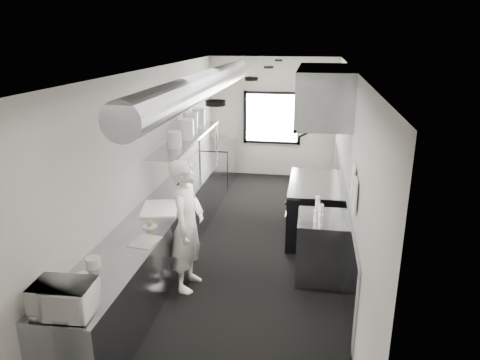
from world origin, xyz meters
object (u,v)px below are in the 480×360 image
at_px(small_plate, 150,226).
at_px(plate_stack_b, 186,129).
at_px(range, 313,209).
at_px(cutting_board, 160,208).
at_px(pass_shelf, 188,138).
at_px(squeeze_bottle_a, 321,220).
at_px(microwave, 64,298).
at_px(plate_stack_d, 199,118).
at_px(squeeze_bottle_b, 316,216).
at_px(deli_tub_b, 93,262).
at_px(plate_stack_c, 190,123).
at_px(bottle_station, 320,247).
at_px(line_cook, 187,226).
at_px(exhaust_hood, 323,94).
at_px(squeeze_bottle_e, 318,203).
at_px(squeeze_bottle_c, 321,211).
at_px(knife_block, 180,173).
at_px(far_work_table, 218,164).
at_px(plate_stack_a, 175,140).
at_px(squeeze_bottle_d, 317,207).
at_px(deli_tub_a, 82,278).
at_px(prep_counter, 167,230).

distance_m(small_plate, plate_stack_b, 2.33).
relative_size(range, cutting_board, 2.44).
xyz_separation_m(pass_shelf, squeeze_bottle_a, (2.32, -2.00, -0.55)).
xyz_separation_m(microwave, plate_stack_d, (-0.05, 5.03, 0.71)).
relative_size(pass_shelf, squeeze_bottle_b, 17.24).
relative_size(deli_tub_b, small_plate, 0.81).
relative_size(plate_stack_c, plate_stack_d, 1.00).
distance_m(bottle_station, line_cook, 1.89).
height_order(exhaust_hood, pass_shelf, exhaust_hood).
xyz_separation_m(range, squeeze_bottle_e, (0.05, -1.11, 0.53)).
height_order(bottle_station, squeeze_bottle_c, squeeze_bottle_c).
bearing_deg(pass_shelf, plate_stack_c, 96.82).
height_order(squeeze_bottle_a, squeeze_bottle_c, squeeze_bottle_c).
xyz_separation_m(pass_shelf, knife_block, (-0.06, -0.42, -0.51)).
distance_m(far_work_table, squeeze_bottle_c, 4.57).
distance_m(bottle_station, squeeze_bottle_b, 0.57).
relative_size(plate_stack_a, squeeze_bottle_d, 1.62).
relative_size(line_cook, deli_tub_a, 13.86).
bearing_deg(squeeze_bottle_c, plate_stack_b, 146.57).
bearing_deg(far_work_table, squeeze_bottle_b, -61.43).
distance_m(range, microwave, 4.59).
distance_m(bottle_station, squeeze_bottle_c, 0.55).
relative_size(pass_shelf, plate_stack_d, 7.98).
xyz_separation_m(prep_counter, plate_stack_c, (-0.07, 1.78, 1.31)).
bearing_deg(squeeze_bottle_a, plate_stack_c, 135.85).
relative_size(prep_counter, squeeze_bottle_c, 30.24).
relative_size(prep_counter, cutting_board, 9.14).
relative_size(far_work_table, small_plate, 6.19).
bearing_deg(exhaust_hood, deli_tub_b, -126.94).
distance_m(deli_tub_a, deli_tub_b, 0.30).
xyz_separation_m(deli_tub_b, squeeze_bottle_e, (2.38, 2.07, 0.04)).
xyz_separation_m(prep_counter, squeeze_bottle_a, (2.28, -0.50, 0.54)).
bearing_deg(plate_stack_d, deli_tub_b, -91.34).
xyz_separation_m(far_work_table, squeeze_bottle_e, (2.23, -3.61, 0.55)).
relative_size(bottle_station, plate_stack_a, 3.47).
relative_size(bottle_station, squeeze_bottle_c, 4.54).
height_order(microwave, squeeze_bottle_e, microwave).
height_order(microwave, squeeze_bottle_c, microwave).
xyz_separation_m(prep_counter, microwave, (0.00, -2.79, 0.60)).
bearing_deg(pass_shelf, plate_stack_a, -89.37).
relative_size(prep_counter, plate_stack_d, 15.96).
bearing_deg(squeeze_bottle_a, plate_stack_b, 141.92).
distance_m(knife_block, squeeze_bottle_b, 2.72).
bearing_deg(pass_shelf, bottle_station, -35.99).
distance_m(squeeze_bottle_c, squeeze_bottle_d, 0.20).
bearing_deg(cutting_board, range, 33.90).
bearing_deg(plate_stack_b, exhaust_hood, -2.46).
height_order(prep_counter, squeeze_bottle_c, squeeze_bottle_c).
height_order(microwave, squeeze_bottle_b, microwave).
bearing_deg(plate_stack_d, plate_stack_a, -89.56).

